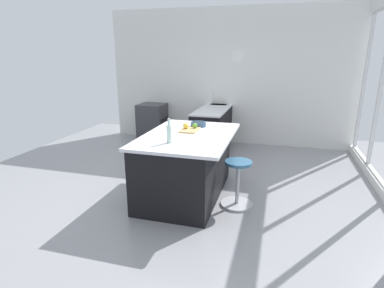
% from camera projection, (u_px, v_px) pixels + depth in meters
% --- Properties ---
extents(ground_plane, '(7.75, 7.75, 0.00)m').
position_uv_depth(ground_plane, '(190.00, 193.00, 4.60)').
color(ground_plane, gray).
extents(interior_partition_left, '(0.15, 5.47, 2.97)m').
position_uv_depth(interior_partition_left, '(227.00, 77.00, 6.93)').
color(interior_partition_left, silver).
rests_on(interior_partition_left, ground_plane).
extents(sink_cabinet, '(2.40, 0.60, 1.17)m').
position_uv_depth(sink_cabinet, '(217.00, 125.00, 6.94)').
color(sink_cabinet, black).
rests_on(sink_cabinet, ground_plane).
extents(oven_range, '(0.60, 0.61, 0.86)m').
position_uv_depth(oven_range, '(153.00, 122.00, 7.35)').
color(oven_range, '#38383D').
rests_on(oven_range, ground_plane).
extents(kitchen_island, '(1.77, 1.20, 0.91)m').
position_uv_depth(kitchen_island, '(186.00, 164.00, 4.44)').
color(kitchen_island, black).
rests_on(kitchen_island, ground_plane).
extents(stool_by_window, '(0.44, 0.44, 0.64)m').
position_uv_depth(stool_by_window, '(238.00, 185.00, 4.15)').
color(stool_by_window, '#B7B7BC').
rests_on(stool_by_window, ground_plane).
extents(cutting_board, '(0.36, 0.24, 0.02)m').
position_uv_depth(cutting_board, '(190.00, 130.00, 4.51)').
color(cutting_board, tan).
rests_on(cutting_board, kitchen_island).
extents(apple_green, '(0.07, 0.07, 0.07)m').
position_uv_depth(apple_green, '(195.00, 126.00, 4.57)').
color(apple_green, '#609E2D').
rests_on(apple_green, cutting_board).
extents(apple_yellow, '(0.08, 0.08, 0.08)m').
position_uv_depth(apple_yellow, '(186.00, 126.00, 4.54)').
color(apple_yellow, gold).
rests_on(apple_yellow, cutting_board).
extents(water_bottle, '(0.06, 0.06, 0.31)m').
position_uv_depth(water_bottle, '(169.00, 133.00, 3.86)').
color(water_bottle, silver).
rests_on(water_bottle, kitchen_island).
extents(fruit_bowl, '(0.24, 0.24, 0.07)m').
position_uv_depth(fruit_bowl, '(199.00, 124.00, 4.76)').
color(fruit_bowl, '#334C6B').
rests_on(fruit_bowl, kitchen_island).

